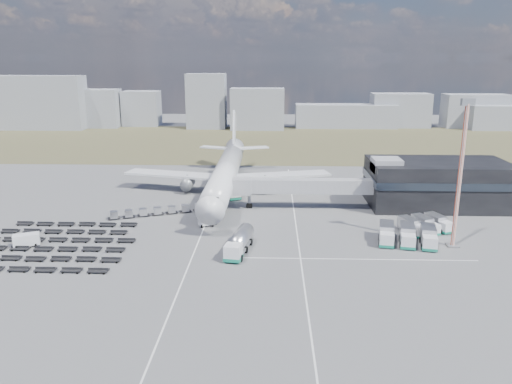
{
  "coord_description": "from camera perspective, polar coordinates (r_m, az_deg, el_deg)",
  "views": [
    {
      "loc": [
        11.18,
        -84.81,
        32.01
      ],
      "look_at": [
        7.74,
        19.16,
        4.0
      ],
      "focal_mm": 35.0,
      "sensor_mm": 36.0,
      "label": 1
    }
  ],
  "objects": [
    {
      "name": "pushback_tug",
      "position": [
        98.64,
        -5.69,
        -3.51
      ],
      "size": [
        3.56,
        2.76,
        1.43
      ],
      "primitive_type": "cube",
      "rotation": [
        0.0,
        0.0,
        0.36
      ],
      "color": "silver",
      "rests_on": "ground"
    },
    {
      "name": "floodlight_mast",
      "position": [
        91.18,
        22.29,
        1.81
      ],
      "size": [
        2.45,
        1.98,
        25.68
      ],
      "rotation": [
        0.0,
        0.0,
        0.22
      ],
      "color": "#BC3D1E",
      "rests_on": "ground"
    },
    {
      "name": "ground",
      "position": [
        91.34,
        -5.28,
        -5.51
      ],
      "size": [
        420.0,
        420.0,
        0.0
      ],
      "primitive_type": "plane",
      "color": "#565659",
      "rests_on": "ground"
    },
    {
      "name": "terminal",
      "position": [
        117.84,
        19.93,
        1.03
      ],
      "size": [
        30.4,
        16.4,
        11.0
      ],
      "color": "black",
      "rests_on": "ground"
    },
    {
      "name": "catering_truck",
      "position": [
        118.09,
        -2.89,
        0.13
      ],
      "size": [
        5.42,
        7.42,
        3.15
      ],
      "rotation": [
        0.0,
        0.0,
        0.43
      ],
      "color": "silver",
      "rests_on": "ground"
    },
    {
      "name": "lane_markings",
      "position": [
        93.47,
        0.92,
        -4.96
      ],
      "size": [
        47.12,
        110.0,
        0.01
      ],
      "color": "silver",
      "rests_on": "ground"
    },
    {
      "name": "jet_bridge",
      "position": [
        108.73,
        4.32,
        0.67
      ],
      "size": [
        30.3,
        3.8,
        7.05
      ],
      "color": "#939399",
      "rests_on": "ground"
    },
    {
      "name": "airliner",
      "position": [
        120.71,
        -3.47,
        2.25
      ],
      "size": [
        51.59,
        64.53,
        17.62
      ],
      "color": "silver",
      "rests_on": "ground"
    },
    {
      "name": "grass_strip",
      "position": [
        197.74,
        -1.38,
        5.75
      ],
      "size": [
        420.0,
        90.0,
        0.01
      ],
      "primitive_type": "cube",
      "color": "brown",
      "rests_on": "ground"
    },
    {
      "name": "skyline",
      "position": [
        238.41,
        -6.82,
        9.41
      ],
      "size": [
        305.88,
        25.99,
        25.1
      ],
      "color": "gray",
      "rests_on": "ground"
    },
    {
      "name": "baggage_dollies",
      "position": [
        95.2,
        -22.64,
        -5.56
      ],
      "size": [
        29.13,
        23.44,
        0.75
      ],
      "rotation": [
        0.0,
        0.0,
        -0.0
      ],
      "color": "black",
      "rests_on": "ground"
    },
    {
      "name": "uld_row",
      "position": [
        107.02,
        -10.41,
        -2.07
      ],
      "size": [
        22.12,
        9.52,
        1.56
      ],
      "rotation": [
        0.0,
        0.0,
        0.36
      ],
      "color": "black",
      "rests_on": "ground"
    },
    {
      "name": "utility_van",
      "position": [
        96.4,
        -24.75,
        -5.04
      ],
      "size": [
        4.74,
        3.5,
        2.31
      ],
      "primitive_type": "cube",
      "rotation": [
        0.0,
        0.0,
        0.4
      ],
      "color": "silver",
      "rests_on": "ground"
    },
    {
      "name": "service_trucks_far",
      "position": [
        100.24,
        18.79,
        -3.55
      ],
      "size": [
        10.17,
        9.04,
        2.55
      ],
      "rotation": [
        0.0,
        0.0,
        0.39
      ],
      "color": "silver",
      "rests_on": "ground"
    },
    {
      "name": "fuel_tanker",
      "position": [
        85.07,
        -1.93,
        -5.76
      ],
      "size": [
        4.62,
        11.28,
        3.54
      ],
      "rotation": [
        0.0,
        0.0,
        -0.17
      ],
      "color": "silver",
      "rests_on": "ground"
    },
    {
      "name": "service_trucks_near",
      "position": [
        92.77,
        16.91,
        -4.75
      ],
      "size": [
        10.9,
        9.04,
        2.94
      ],
      "rotation": [
        0.0,
        0.0,
        -0.19
      ],
      "color": "silver",
      "rests_on": "ground"
    }
  ]
}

